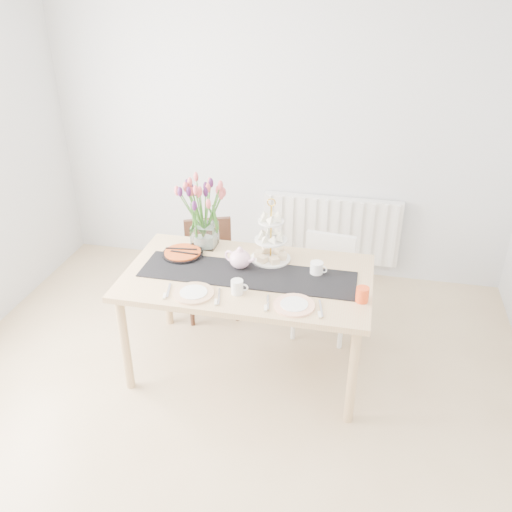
% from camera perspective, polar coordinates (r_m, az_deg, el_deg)
% --- Properties ---
extents(room_shell, '(4.50, 4.50, 4.50)m').
position_cam_1_polar(room_shell, '(2.63, -6.25, 0.32)').
color(room_shell, tan).
rests_on(room_shell, ground).
extents(radiator, '(1.20, 0.08, 0.60)m').
position_cam_1_polar(radiator, '(4.86, 7.90, 2.83)').
color(radiator, white).
rests_on(radiator, room_shell).
extents(dining_table, '(1.60, 0.90, 0.75)m').
position_cam_1_polar(dining_table, '(3.55, -0.90, -3.06)').
color(dining_table, tan).
rests_on(dining_table, ground).
extents(chair_brown, '(0.51, 0.51, 0.75)m').
position_cam_1_polar(chair_brown, '(4.36, -4.86, -0.45)').
color(chair_brown, '#321B12').
rests_on(chair_brown, ground).
extents(chair_white, '(0.43, 0.43, 0.76)m').
position_cam_1_polar(chair_white, '(4.14, 7.39, -2.26)').
color(chair_white, white).
rests_on(chair_white, ground).
extents(table_runner, '(1.40, 0.35, 0.01)m').
position_cam_1_polar(table_runner, '(3.51, -0.91, -1.94)').
color(table_runner, black).
rests_on(table_runner, dining_table).
extents(tulip_vase, '(0.61, 0.61, 0.51)m').
position_cam_1_polar(tulip_vase, '(3.75, -5.59, 5.60)').
color(tulip_vase, silver).
rests_on(tulip_vase, dining_table).
extents(cake_stand, '(0.27, 0.27, 0.40)m').
position_cam_1_polar(cake_stand, '(3.63, 1.56, 1.16)').
color(cake_stand, gold).
rests_on(cake_stand, dining_table).
extents(teapot, '(0.27, 0.25, 0.15)m').
position_cam_1_polar(teapot, '(3.55, -1.69, -0.32)').
color(teapot, white).
rests_on(teapot, dining_table).
extents(cream_jug, '(0.11, 0.11, 0.08)m').
position_cam_1_polar(cream_jug, '(3.52, 6.40, -1.29)').
color(cream_jug, white).
rests_on(cream_jug, dining_table).
extents(tart_tin, '(0.28, 0.28, 0.03)m').
position_cam_1_polar(tart_tin, '(3.76, -7.72, 0.24)').
color(tart_tin, black).
rests_on(tart_tin, dining_table).
extents(mug_white, '(0.08, 0.08, 0.09)m').
position_cam_1_polar(mug_white, '(3.30, -2.00, -3.27)').
color(mug_white, silver).
rests_on(mug_white, dining_table).
extents(mug_orange, '(0.11, 0.11, 0.09)m').
position_cam_1_polar(mug_orange, '(3.29, 11.13, -4.00)').
color(mug_orange, '#F84A1B').
rests_on(mug_orange, dining_table).
extents(plate_left, '(0.30, 0.30, 0.01)m').
position_cam_1_polar(plate_left, '(3.33, -6.59, -3.91)').
color(plate_left, silver).
rests_on(plate_left, dining_table).
extents(plate_right, '(0.29, 0.29, 0.01)m').
position_cam_1_polar(plate_right, '(3.21, 4.03, -5.18)').
color(plate_right, white).
rests_on(plate_right, dining_table).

